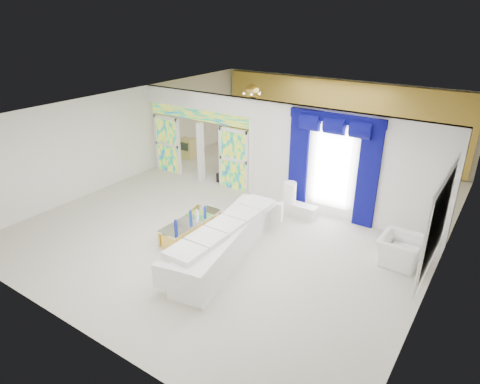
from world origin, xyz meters
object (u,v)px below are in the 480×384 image
Objects in this scene: white_sofa at (227,242)px; armchair at (399,250)px; console_table at (298,210)px; grand_piano at (256,157)px; coffee_table at (191,228)px.

white_sofa is 3.99× the size of armchair.
armchair is at bearing 19.83° from white_sofa.
white_sofa is at bearing 121.95° from armchair.
console_table is 3.83m from grand_piano.
coffee_table is 5.12m from grand_piano.
armchair is 0.51× the size of grand_piano.
grand_piano is (-1.16, 4.98, 0.28)m from coffee_table.
grand_piano is at bearing 62.86° from armchair.
armchair reaches higher than console_table.
console_table is 3.11m from armchair.
coffee_table is at bearing -125.10° from console_table.
coffee_table reaches higher than console_table.
armchair reaches higher than coffee_table.
white_sofa is at bearing -98.88° from console_table.
grand_piano is at bearing 104.90° from white_sofa.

